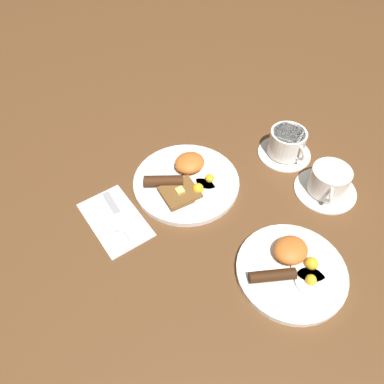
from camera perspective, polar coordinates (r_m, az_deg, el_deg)
ground_plane at (r=0.99m, az=-0.87°, el=1.19°), size 3.00×3.00×0.00m
breakfast_plate_near at (r=0.98m, az=-0.90°, el=1.77°), size 0.28×0.28×0.05m
breakfast_plate_far at (r=0.86m, az=14.97°, el=-11.13°), size 0.24×0.24×0.05m
teacup_near at (r=1.08m, az=14.22°, el=7.03°), size 0.15×0.15×0.08m
teacup_far at (r=1.01m, az=20.05°, el=1.39°), size 0.16×0.16×0.08m
napkin at (r=0.94m, az=-11.64°, el=-4.11°), size 0.12×0.20×0.01m
knife at (r=0.94m, az=-11.30°, el=-3.16°), size 0.04×0.17×0.01m
spoon at (r=0.91m, az=-11.30°, el=-6.04°), size 0.04×0.17×0.01m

